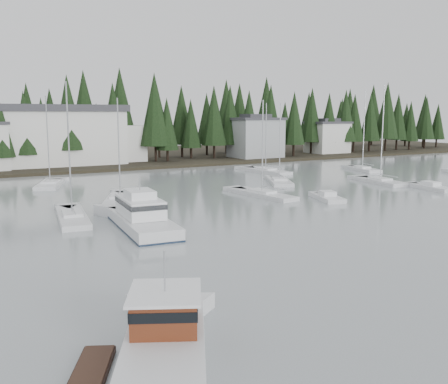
# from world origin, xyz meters

# --- Properties ---
(far_shore_land) EXTENTS (240.00, 54.00, 1.00)m
(far_shore_land) POSITION_xyz_m (0.00, 97.00, 0.00)
(far_shore_land) COLOR black
(far_shore_land) RESTS_ON ground
(conifer_treeline) EXTENTS (200.00, 22.00, 20.00)m
(conifer_treeline) POSITION_xyz_m (0.00, 86.00, 0.00)
(conifer_treeline) COLOR black
(conifer_treeline) RESTS_ON ground
(house_east_a) EXTENTS (10.60, 8.48, 9.25)m
(house_east_a) POSITION_xyz_m (36.00, 78.00, 4.90)
(house_east_a) COLOR #999EA0
(house_east_a) RESTS_ON ground
(house_east_b) EXTENTS (9.54, 7.42, 8.25)m
(house_east_b) POSITION_xyz_m (58.00, 80.00, 4.40)
(house_east_b) COLOR silver
(house_east_b) RESTS_ON ground
(harbor_inn) EXTENTS (29.50, 11.50, 10.90)m
(harbor_inn) POSITION_xyz_m (-2.96, 82.34, 5.78)
(harbor_inn) COLOR silver
(harbor_inn) RESTS_ON ground
(lobster_boat_brown) EXTENTS (7.29, 10.02, 4.75)m
(lobster_boat_brown) POSITION_xyz_m (-16.64, 4.47, 0.54)
(lobster_boat_brown) COLOR silver
(lobster_boat_brown) RESTS_ON ground
(cabin_cruiser_center) EXTENTS (4.77, 12.01, 5.03)m
(cabin_cruiser_center) POSITION_xyz_m (-8.92, 27.27, 0.76)
(cabin_cruiser_center) COLOR silver
(cabin_cruiser_center) RESTS_ON ground
(sailboat_0) EXTENTS (4.37, 8.73, 14.53)m
(sailboat_0) POSITION_xyz_m (40.16, 50.47, 0.10)
(sailboat_0) COLOR silver
(sailboat_0) RESTS_ON ground
(sailboat_1) EXTENTS (4.20, 9.47, 14.35)m
(sailboat_1) POSITION_xyz_m (30.61, 37.49, 0.08)
(sailboat_1) COLOR silver
(sailboat_1) RESTS_ON ground
(sailboat_4) EXTENTS (3.42, 10.54, 11.86)m
(sailboat_4) POSITION_xyz_m (9.52, 36.20, 0.06)
(sailboat_4) COLOR silver
(sailboat_4) RESTS_ON ground
(sailboat_5) EXTENTS (5.71, 9.30, 12.64)m
(sailboat_5) POSITION_xyz_m (-10.78, 57.46, 0.07)
(sailboat_5) COLOR silver
(sailboat_5) RESTS_ON ground
(sailboat_6) EXTENTS (6.55, 9.80, 11.98)m
(sailboat_6) POSITION_xyz_m (-6.31, 41.01, 0.06)
(sailboat_6) COLOR silver
(sailboat_6) RESTS_ON ground
(sailboat_8) EXTENTS (6.53, 9.20, 11.79)m
(sailboat_8) POSITION_xyz_m (18.14, 44.59, 0.06)
(sailboat_8) COLOR silver
(sailboat_8) RESTS_ON ground
(sailboat_10) EXTENTS (3.95, 10.65, 13.11)m
(sailboat_10) POSITION_xyz_m (-13.28, 33.79, 0.07)
(sailboat_10) COLOR silver
(sailboat_10) RESTS_ON ground
(sailboat_11) EXTENTS (3.43, 10.97, 12.06)m
(sailboat_11) POSITION_xyz_m (24.08, 56.68, 0.05)
(sailboat_11) COLOR silver
(sailboat_11) RESTS_ON ground
(runabout_1) EXTENTS (3.92, 6.10, 1.42)m
(runabout_1) POSITION_xyz_m (14.55, 30.35, 0.13)
(runabout_1) COLOR silver
(runabout_1) RESTS_ON ground
(runabout_2) EXTENTS (3.00, 6.91, 1.42)m
(runabout_2) POSITION_xyz_m (31.77, 29.96, 0.13)
(runabout_2) COLOR silver
(runabout_2) RESTS_ON ground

